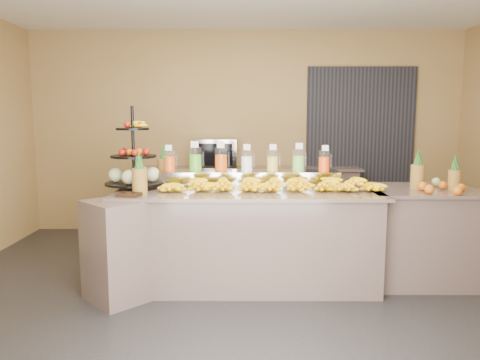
{
  "coord_description": "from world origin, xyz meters",
  "views": [
    {
      "loc": [
        -0.06,
        -4.12,
        1.64
      ],
      "look_at": [
        -0.08,
        0.3,
        1.03
      ],
      "focal_mm": 35.0,
      "sensor_mm": 36.0,
      "label": 1
    }
  ],
  "objects_px": {
    "pitcher_tray": "(247,178)",
    "condiment_caddy": "(129,195)",
    "right_fruit_pile": "(438,183)",
    "banana_heap": "(273,182)",
    "fruit_stand": "(137,167)",
    "oven_warmer": "(216,153)"
  },
  "relations": [
    {
      "from": "banana_heap",
      "to": "condiment_caddy",
      "type": "distance_m",
      "value": 1.33
    },
    {
      "from": "fruit_stand",
      "to": "right_fruit_pile",
      "type": "distance_m",
      "value": 2.88
    },
    {
      "from": "pitcher_tray",
      "to": "condiment_caddy",
      "type": "bearing_deg",
      "value": -148.89
    },
    {
      "from": "pitcher_tray",
      "to": "condiment_caddy",
      "type": "height_order",
      "value": "pitcher_tray"
    },
    {
      "from": "pitcher_tray",
      "to": "banana_heap",
      "type": "xyz_separation_m",
      "value": [
        0.24,
        -0.32,
        0.0
      ]
    },
    {
      "from": "pitcher_tray",
      "to": "fruit_stand",
      "type": "bearing_deg",
      "value": -171.94
    },
    {
      "from": "pitcher_tray",
      "to": "fruit_stand",
      "type": "relative_size",
      "value": 2.32
    },
    {
      "from": "pitcher_tray",
      "to": "right_fruit_pile",
      "type": "bearing_deg",
      "value": -10.19
    },
    {
      "from": "pitcher_tray",
      "to": "fruit_stand",
      "type": "xyz_separation_m",
      "value": [
        -1.07,
        -0.15,
        0.13
      ]
    },
    {
      "from": "right_fruit_pile",
      "to": "banana_heap",
      "type": "bearing_deg",
      "value": 179.94
    },
    {
      "from": "condiment_caddy",
      "to": "right_fruit_pile",
      "type": "height_order",
      "value": "right_fruit_pile"
    },
    {
      "from": "right_fruit_pile",
      "to": "pitcher_tray",
      "type": "bearing_deg",
      "value": 169.81
    },
    {
      "from": "oven_warmer",
      "to": "pitcher_tray",
      "type": "bearing_deg",
      "value": -75.19
    },
    {
      "from": "banana_heap",
      "to": "fruit_stand",
      "type": "xyz_separation_m",
      "value": [
        -1.32,
        0.17,
        0.13
      ]
    },
    {
      "from": "condiment_caddy",
      "to": "pitcher_tray",
      "type": "bearing_deg",
      "value": 31.11
    },
    {
      "from": "oven_warmer",
      "to": "fruit_stand",
      "type": "bearing_deg",
      "value": -109.02
    },
    {
      "from": "fruit_stand",
      "to": "oven_warmer",
      "type": "distance_m",
      "value": 1.94
    },
    {
      "from": "fruit_stand",
      "to": "oven_warmer",
      "type": "height_order",
      "value": "fruit_stand"
    },
    {
      "from": "pitcher_tray",
      "to": "fruit_stand",
      "type": "height_order",
      "value": "fruit_stand"
    },
    {
      "from": "pitcher_tray",
      "to": "right_fruit_pile",
      "type": "xyz_separation_m",
      "value": [
        1.8,
        -0.32,
        -0.0
      ]
    },
    {
      "from": "right_fruit_pile",
      "to": "oven_warmer",
      "type": "relative_size",
      "value": 0.75
    },
    {
      "from": "condiment_caddy",
      "to": "right_fruit_pile",
      "type": "relative_size",
      "value": 0.44
    }
  ]
}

